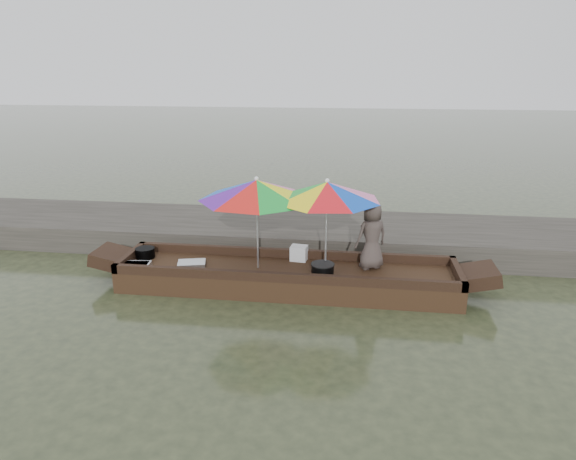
# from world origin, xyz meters

# --- Properties ---
(water) EXTENTS (80.00, 80.00, 0.00)m
(water) POSITION_xyz_m (0.00, 0.00, 0.00)
(water) COLOR #29311F
(water) RESTS_ON ground
(dock) EXTENTS (22.00, 2.20, 0.50)m
(dock) POSITION_xyz_m (0.00, 2.20, 0.25)
(dock) COLOR #2D2B26
(dock) RESTS_ON ground
(boat_hull) EXTENTS (5.61, 1.20, 0.35)m
(boat_hull) POSITION_xyz_m (0.00, 0.00, 0.17)
(boat_hull) COLOR black
(boat_hull) RESTS_ON water
(cooking_pot) EXTENTS (0.34, 0.34, 0.18)m
(cooking_pot) POSITION_xyz_m (-2.56, 0.19, 0.44)
(cooking_pot) COLOR black
(cooking_pot) RESTS_ON boat_hull
(tray_crayfish) EXTENTS (0.50, 0.37, 0.09)m
(tray_crayfish) POSITION_xyz_m (-2.51, -0.33, 0.39)
(tray_crayfish) COLOR silver
(tray_crayfish) RESTS_ON boat_hull
(tray_scallop) EXTENTS (0.52, 0.42, 0.06)m
(tray_scallop) POSITION_xyz_m (-1.63, -0.05, 0.38)
(tray_scallop) COLOR silver
(tray_scallop) RESTS_ON boat_hull
(charcoal_grill) EXTENTS (0.36, 0.36, 0.17)m
(charcoal_grill) POSITION_xyz_m (0.60, -0.16, 0.44)
(charcoal_grill) COLOR black
(charcoal_grill) RESTS_ON boat_hull
(supply_bag) EXTENTS (0.31, 0.25, 0.26)m
(supply_bag) POSITION_xyz_m (0.15, 0.43, 0.48)
(supply_bag) COLOR silver
(supply_bag) RESTS_ON boat_hull
(vendor) EXTENTS (0.67, 0.59, 1.14)m
(vendor) POSITION_xyz_m (1.37, 0.24, 0.92)
(vendor) COLOR #453A36
(vendor) RESTS_ON boat_hull
(umbrella_bow) EXTENTS (2.27, 2.27, 1.55)m
(umbrella_bow) POSITION_xyz_m (-0.49, 0.00, 1.12)
(umbrella_bow) COLOR pink
(umbrella_bow) RESTS_ON boat_hull
(umbrella_stern) EXTENTS (2.12, 2.12, 1.55)m
(umbrella_stern) POSITION_xyz_m (0.63, 0.00, 1.12)
(umbrella_stern) COLOR pink
(umbrella_stern) RESTS_ON boat_hull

